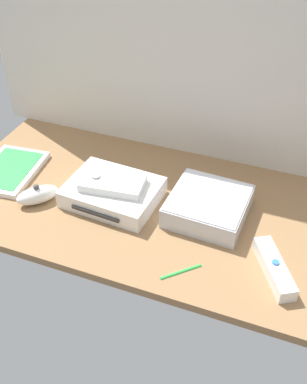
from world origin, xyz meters
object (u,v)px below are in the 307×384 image
at_px(remote_nunchuk, 38,195).
at_px(game_console, 113,192).
at_px(mini_computer, 208,206).
at_px(remote_wand, 274,268).
at_px(stylus_pen, 181,271).
at_px(remote_classic_pad, 113,183).
at_px(game_case, 10,170).

bearing_deg(remote_nunchuk, game_console, 65.86).
bearing_deg(mini_computer, remote_wand, -35.81).
xyz_separation_m(remote_wand, stylus_pen, (-0.17, -0.06, -0.01)).
bearing_deg(mini_computer, remote_classic_pad, -171.56).
bearing_deg(game_console, remote_wand, -9.73).
relative_size(mini_computer, remote_nunchuk, 1.72).
relative_size(mini_computer, remote_wand, 1.22).
xyz_separation_m(mini_computer, game_case, (-0.52, -0.03, -0.02)).
height_order(remote_nunchuk, remote_classic_pad, remote_classic_pad).
xyz_separation_m(remote_wand, remote_classic_pad, (-0.39, 0.09, 0.04)).
xyz_separation_m(game_console, remote_nunchuk, (-0.16, -0.07, -0.00)).
relative_size(remote_wand, remote_classic_pad, 0.96).
height_order(mini_computer, game_case, mini_computer).
distance_m(game_console, stylus_pen, 0.27).
distance_m(game_console, mini_computer, 0.23).
xyz_separation_m(game_console, stylus_pen, (0.22, -0.16, -0.02)).
bearing_deg(game_case, game_console, -6.08).
height_order(game_console, stylus_pen, game_console).
height_order(remote_classic_pad, stylus_pen, remote_classic_pad).
distance_m(remote_wand, remote_classic_pad, 0.40).
xyz_separation_m(game_console, mini_computer, (0.22, 0.03, 0.00)).
bearing_deg(remote_classic_pad, remote_wand, -19.87).
xyz_separation_m(mini_computer, remote_nunchuk, (-0.39, -0.10, -0.01)).
distance_m(mini_computer, remote_classic_pad, 0.22).
distance_m(remote_nunchuk, stylus_pen, 0.39).
distance_m(mini_computer, remote_wand, 0.21).
bearing_deg(mini_computer, remote_nunchuk, -165.67).
bearing_deg(stylus_pen, remote_wand, 20.17).
relative_size(mini_computer, stylus_pen, 1.97).
bearing_deg(remote_classic_pad, game_case, 171.94).
distance_m(game_case, remote_nunchuk, 0.15).
xyz_separation_m(remote_wand, remote_nunchuk, (-0.55, 0.02, 0.01)).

